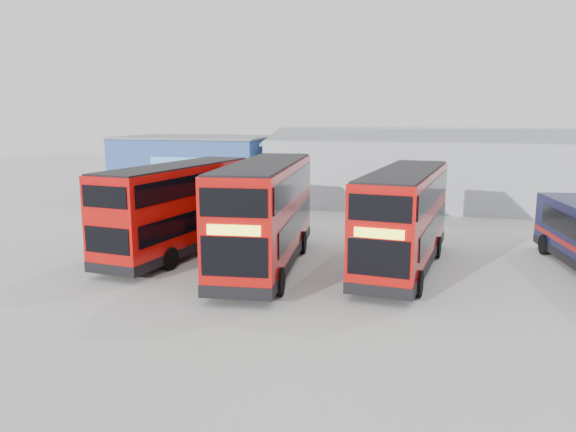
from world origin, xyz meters
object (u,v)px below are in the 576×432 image
(office_block, at_px, (196,167))
(panel_van, at_px, (119,194))
(double_decker_centre, at_px, (265,216))
(double_decker_left, at_px, (178,210))
(maintenance_shed, at_px, (470,171))
(double_decker_right, at_px, (404,220))

(office_block, height_order, panel_van, office_block)
(office_block, distance_m, double_decker_centre, 22.86)
(double_decker_centre, relative_size, panel_van, 2.48)
(panel_van, bearing_deg, double_decker_left, -42.43)
(office_block, xyz_separation_m, double_decker_left, (6.85, -18.24, -0.33))
(maintenance_shed, height_order, double_decker_centre, maintenance_shed)
(maintenance_shed, xyz_separation_m, double_decker_centre, (-10.22, -21.60, -0.19))
(double_decker_left, height_order, double_decker_right, double_decker_right)
(maintenance_shed, distance_m, panel_van, 26.86)
(double_decker_left, xyz_separation_m, double_decker_right, (11.04, -0.17, 0.01))
(office_block, bearing_deg, double_decker_left, -69.42)
(maintenance_shed, bearing_deg, panel_van, -161.32)
(office_block, distance_m, maintenance_shed, 22.09)
(double_decker_right, height_order, panel_van, double_decker_right)
(double_decker_centre, bearing_deg, panel_van, 134.32)
(maintenance_shed, bearing_deg, office_block, -174.79)
(double_decker_centre, bearing_deg, double_decker_right, 5.91)
(office_block, relative_size, maintenance_shed, 0.40)
(double_decker_centre, height_order, panel_van, double_decker_centre)
(double_decker_left, bearing_deg, office_block, -61.29)
(double_decker_right, distance_m, panel_van, 24.39)
(maintenance_shed, relative_size, double_decker_right, 2.78)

